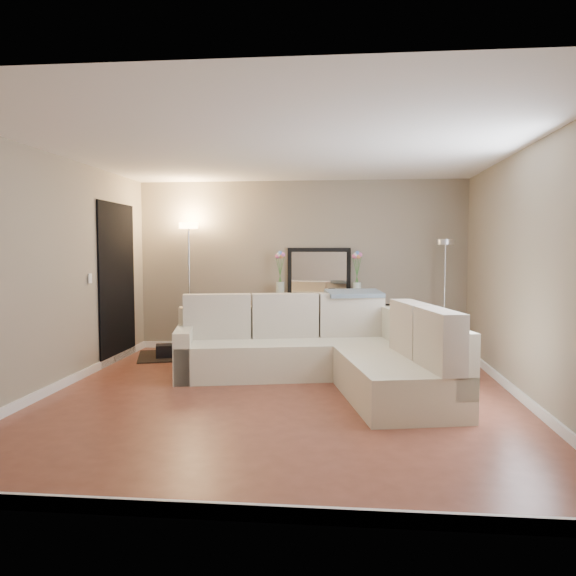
# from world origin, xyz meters

# --- Properties ---
(floor) EXTENTS (5.00, 5.50, 0.01)m
(floor) POSITION_xyz_m (0.00, 0.00, -0.01)
(floor) COLOR brown
(floor) RESTS_ON ground
(ceiling) EXTENTS (5.00, 5.50, 0.01)m
(ceiling) POSITION_xyz_m (0.00, 0.00, 2.60)
(ceiling) COLOR white
(ceiling) RESTS_ON ground
(wall_back) EXTENTS (5.00, 0.02, 2.60)m
(wall_back) POSITION_xyz_m (0.00, 2.76, 1.30)
(wall_back) COLOR gray
(wall_back) RESTS_ON ground
(wall_front) EXTENTS (5.00, 0.02, 2.60)m
(wall_front) POSITION_xyz_m (0.00, -2.76, 1.30)
(wall_front) COLOR gray
(wall_front) RESTS_ON ground
(wall_left) EXTENTS (0.02, 5.50, 2.60)m
(wall_left) POSITION_xyz_m (-2.51, 0.00, 1.30)
(wall_left) COLOR gray
(wall_left) RESTS_ON ground
(wall_right) EXTENTS (0.02, 5.50, 2.60)m
(wall_right) POSITION_xyz_m (2.51, 0.00, 1.30)
(wall_right) COLOR gray
(wall_right) RESTS_ON ground
(baseboard_back) EXTENTS (5.00, 0.03, 0.10)m
(baseboard_back) POSITION_xyz_m (0.00, 2.73, 0.05)
(baseboard_back) COLOR white
(baseboard_back) RESTS_ON ground
(baseboard_front) EXTENTS (5.00, 0.03, 0.10)m
(baseboard_front) POSITION_xyz_m (0.00, -2.73, 0.05)
(baseboard_front) COLOR white
(baseboard_front) RESTS_ON ground
(baseboard_left) EXTENTS (0.03, 5.50, 0.10)m
(baseboard_left) POSITION_xyz_m (-2.48, 0.00, 0.05)
(baseboard_left) COLOR white
(baseboard_left) RESTS_ON ground
(baseboard_right) EXTENTS (0.03, 5.50, 0.10)m
(baseboard_right) POSITION_xyz_m (2.48, 0.00, 0.05)
(baseboard_right) COLOR white
(baseboard_right) RESTS_ON ground
(doorway) EXTENTS (0.02, 1.20, 2.20)m
(doorway) POSITION_xyz_m (-2.48, 1.70, 1.10)
(doorway) COLOR black
(doorway) RESTS_ON ground
(switch_plate) EXTENTS (0.02, 0.08, 0.12)m
(switch_plate) POSITION_xyz_m (-2.48, 0.85, 1.20)
(switch_plate) COLOR white
(switch_plate) RESTS_ON ground
(sectional_sofa) EXTENTS (3.32, 2.85, 0.99)m
(sectional_sofa) POSITION_xyz_m (0.46, 0.72, 0.37)
(sectional_sofa) COLOR beige
(sectional_sofa) RESTS_ON floor
(throw_blanket) EXTENTS (0.80, 0.58, 0.09)m
(throw_blanket) POSITION_xyz_m (0.80, 1.52, 0.99)
(throw_blanket) COLOR slate
(throw_blanket) RESTS_ON sectional_sofa
(console_table) EXTENTS (1.36, 0.39, 0.83)m
(console_table) POSITION_xyz_m (0.20, 2.53, 0.47)
(console_table) COLOR black
(console_table) RESTS_ON floor
(leaning_mirror) EXTENTS (0.96, 0.07, 0.75)m
(leaning_mirror) POSITION_xyz_m (0.29, 2.70, 1.21)
(leaning_mirror) COLOR black
(leaning_mirror) RESTS_ON console_table
(table_decor) EXTENTS (0.57, 0.13, 0.14)m
(table_decor) POSITION_xyz_m (0.28, 2.49, 0.86)
(table_decor) COLOR gold
(table_decor) RESTS_ON console_table
(flower_vase_left) EXTENTS (0.16, 0.13, 0.71)m
(flower_vase_left) POSITION_xyz_m (-0.29, 2.54, 1.12)
(flower_vase_left) COLOR silver
(flower_vase_left) RESTS_ON console_table
(flower_vase_right) EXTENTS (0.16, 0.13, 0.71)m
(flower_vase_right) POSITION_xyz_m (0.86, 2.52, 1.12)
(flower_vase_right) COLOR silver
(flower_vase_right) RESTS_ON console_table
(floor_lamp_lit) EXTENTS (0.35, 0.35, 1.96)m
(floor_lamp_lit) POSITION_xyz_m (-1.68, 2.51, 1.38)
(floor_lamp_lit) COLOR silver
(floor_lamp_lit) RESTS_ON floor
(floor_lamp_unlit) EXTENTS (0.26, 0.26, 1.70)m
(floor_lamp_unlit) POSITION_xyz_m (2.09, 2.27, 1.20)
(floor_lamp_unlit) COLOR silver
(floor_lamp_unlit) RESTS_ON floor
(charcoal_rug) EXTENTS (1.51, 1.30, 0.02)m
(charcoal_rug) POSITION_xyz_m (-1.67, 2.12, 0.01)
(charcoal_rug) COLOR black
(charcoal_rug) RESTS_ON floor
(black_bag) EXTENTS (0.42, 0.35, 0.23)m
(black_bag) POSITION_xyz_m (-1.84, 1.95, 0.08)
(black_bag) COLOR black
(black_bag) RESTS_ON charcoal_rug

